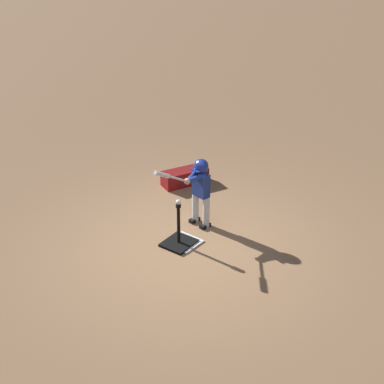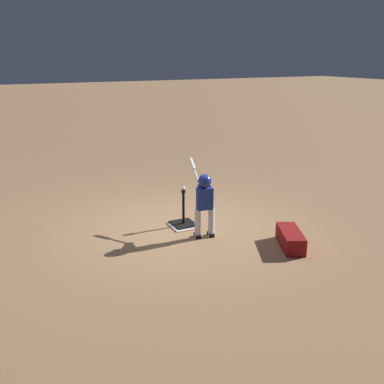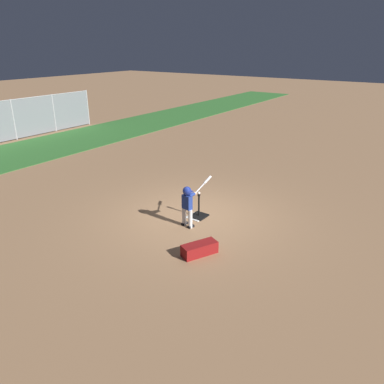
{
  "view_description": "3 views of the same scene",
  "coord_description": "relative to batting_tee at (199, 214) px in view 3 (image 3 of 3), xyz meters",
  "views": [
    {
      "loc": [
        5.36,
        3.99,
        4.38
      ],
      "look_at": [
        -0.28,
        -0.11,
        0.75
      ],
      "focal_mm": 50.0,
      "sensor_mm": 36.0,
      "label": 1
    },
    {
      "loc": [
        -6.98,
        3.28,
        3.04
      ],
      "look_at": [
        -0.2,
        -0.19,
        0.7
      ],
      "focal_mm": 42.0,
      "sensor_mm": 36.0,
      "label": 2
    },
    {
      "loc": [
        -7.92,
        -5.4,
        4.53
      ],
      "look_at": [
        -0.1,
        0.01,
        0.76
      ],
      "focal_mm": 35.0,
      "sensor_mm": 36.0,
      "label": 3
    }
  ],
  "objects": [
    {
      "name": "baseball",
      "position": [
        0.0,
        -0.0,
        0.63
      ],
      "size": [
        0.07,
        0.07,
        0.07
      ],
      "primitive_type": "sphere",
      "color": "white",
      "rests_on": "batting_tee"
    },
    {
      "name": "home_plate",
      "position": [
        -0.08,
        0.04,
        -0.07
      ],
      "size": [
        0.46,
        0.46,
        0.02
      ],
      "primitive_type": "cube",
      "rotation": [
        0.0,
        0.0,
        -0.04
      ],
      "color": "white",
      "rests_on": "ground_plane"
    },
    {
      "name": "batter_child",
      "position": [
        -0.63,
        -0.08,
        0.63
      ],
      "size": [
        1.01,
        0.39,
        1.22
      ],
      "color": "silver",
      "rests_on": "ground_plane"
    },
    {
      "name": "equipment_bag",
      "position": [
        -1.68,
        -1.14,
        0.06
      ],
      "size": [
        0.9,
        0.65,
        0.28
      ],
      "primitive_type": "cube",
      "rotation": [
        0.0,
        0.0,
        -0.45
      ],
      "color": "maroon",
      "rests_on": "ground_plane"
    },
    {
      "name": "ground_plane",
      "position": [
        -0.03,
        0.13,
        -0.08
      ],
      "size": [
        90.0,
        90.0,
        0.0
      ],
      "primitive_type": "plane",
      "color": "#99704C"
    },
    {
      "name": "batting_tee",
      "position": [
        0.0,
        0.0,
        0.0
      ],
      "size": [
        0.47,
        0.42,
        0.68
      ],
      "color": "black",
      "rests_on": "ground_plane"
    }
  ]
}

